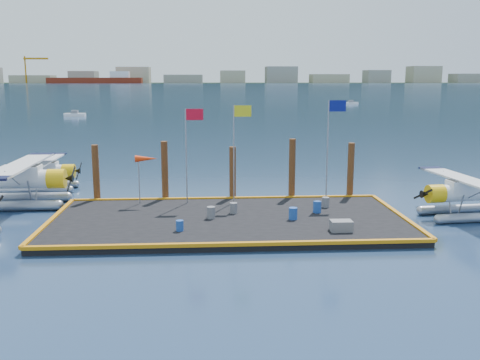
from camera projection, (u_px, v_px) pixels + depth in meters
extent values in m
plane|color=navy|center=(229.00, 224.00, 30.72)|extent=(4000.00, 4000.00, 0.00)
cube|color=black|center=(229.00, 221.00, 30.68)|extent=(20.00, 10.00, 0.40)
cube|color=black|center=(207.00, 82.00, 1109.05)|extent=(3000.00, 500.00, 0.30)
cube|color=#63160E|center=(95.00, 81.00, 861.95)|extent=(150.00, 22.00, 10.00)
cube|color=silver|center=(120.00, 75.00, 862.72)|extent=(30.00, 16.00, 12.00)
cylinder|color=#C3760B|center=(26.00, 70.00, 885.51)|extent=(2.40, 2.40, 44.00)
cube|color=black|center=(206.00, 34.00, 1380.59)|extent=(2200.00, 500.00, 240.00)
cone|color=black|center=(80.00, 81.00, 1479.64)|extent=(1400.00, 1400.00, 520.00)
cone|color=black|center=(189.00, 81.00, 1547.09)|extent=(1300.00, 1300.00, 430.00)
cone|color=black|center=(333.00, 81.00, 1473.65)|extent=(1100.00, 1100.00, 360.00)
cone|color=slate|center=(386.00, 80.00, 2233.46)|extent=(1300.00, 1300.00, 560.00)
cone|color=slate|center=(467.00, 80.00, 2153.87)|extent=(1000.00, 1000.00, 420.00)
cylinder|color=#91949E|center=(16.00, 198.00, 36.07)|extent=(6.85, 0.78, 0.66)
cylinder|color=#91949E|center=(3.00, 206.00, 33.69)|extent=(6.85, 0.78, 0.66)
cylinder|color=silver|center=(11.00, 179.00, 34.62)|extent=(5.15, 1.30, 1.21)
cube|color=silver|center=(21.00, 173.00, 34.60)|extent=(2.45, 1.26, 0.99)
cube|color=black|center=(26.00, 170.00, 34.58)|extent=(1.56, 1.19, 0.61)
cylinder|color=yellow|center=(57.00, 179.00, 34.84)|extent=(1.13, 1.30, 1.28)
cube|color=black|center=(71.00, 178.00, 34.92)|extent=(0.11, 2.46, 1.24)
cube|color=silver|center=(21.00, 165.00, 34.49)|extent=(1.83, 9.96, 0.13)
cube|color=black|center=(42.00, 155.00, 39.14)|extent=(1.67, 1.02, 0.14)
cylinder|color=#91949E|center=(39.00, 185.00, 40.78)|extent=(5.51, 0.59, 0.53)
cylinder|color=#91949E|center=(32.00, 190.00, 38.87)|extent=(5.51, 0.59, 0.53)
cylinder|color=silver|center=(37.00, 171.00, 39.61)|extent=(4.14, 1.02, 0.98)
cube|color=silver|center=(44.00, 167.00, 39.59)|extent=(1.96, 1.00, 0.80)
cube|color=black|center=(47.00, 165.00, 39.58)|extent=(1.25, 0.95, 0.49)
cylinder|color=yellow|center=(69.00, 171.00, 39.78)|extent=(0.90, 1.04, 1.03)
cube|color=black|center=(79.00, 171.00, 39.83)|extent=(0.07, 1.98, 1.00)
cube|color=silver|center=(44.00, 161.00, 39.51)|extent=(1.42, 8.01, 0.11)
cube|color=black|center=(57.00, 154.00, 43.25)|extent=(1.34, 0.81, 0.12)
cube|color=black|center=(27.00, 170.00, 35.77)|extent=(1.34, 0.81, 0.12)
cylinder|color=#91949E|center=(465.00, 209.00, 33.21)|extent=(5.85, 1.12, 0.56)
cylinder|color=silver|center=(473.00, 192.00, 31.94)|extent=(4.44, 1.45, 1.03)
cube|color=silver|center=(465.00, 187.00, 31.79)|extent=(2.16, 1.23, 0.84)
cube|color=black|center=(461.00, 184.00, 31.71)|extent=(1.40, 1.11, 0.52)
cylinder|color=yellow|center=(435.00, 194.00, 31.56)|extent=(1.04, 1.17, 1.09)
cube|color=black|center=(423.00, 194.00, 31.44)|extent=(0.26, 2.09, 1.05)
cube|color=silver|center=(466.00, 180.00, 31.71)|extent=(2.22, 8.55, 0.11)
cube|color=black|center=(431.00, 168.00, 35.62)|extent=(1.48, 0.98, 0.12)
cylinder|color=slate|center=(211.00, 213.00, 30.44)|extent=(0.48, 0.48, 0.68)
cylinder|color=#1C469C|center=(293.00, 214.00, 30.21)|extent=(0.48, 0.48, 0.68)
cylinder|color=#1C469C|center=(317.00, 207.00, 31.75)|extent=(0.48, 0.48, 0.68)
cylinder|color=#1C469C|center=(180.00, 226.00, 27.96)|extent=(0.40, 0.40, 0.56)
cylinder|color=slate|center=(326.00, 202.00, 33.09)|extent=(0.44, 0.44, 0.62)
cylinder|color=slate|center=(234.00, 208.00, 31.60)|extent=(0.44, 0.44, 0.63)
cube|color=slate|center=(341.00, 226.00, 27.93)|extent=(1.12, 0.75, 0.56)
cylinder|color=gray|center=(186.00, 157.00, 33.65)|extent=(0.08, 0.08, 6.00)
cube|color=red|center=(194.00, 114.00, 33.19)|extent=(1.10, 0.03, 0.70)
cylinder|color=gray|center=(234.00, 155.00, 33.82)|extent=(0.08, 0.08, 6.20)
cube|color=yellow|center=(243.00, 111.00, 33.33)|extent=(1.10, 0.03, 0.70)
cylinder|color=gray|center=(327.00, 152.00, 34.16)|extent=(0.08, 0.08, 6.50)
cube|color=navy|center=(337.00, 106.00, 33.65)|extent=(1.10, 0.03, 0.70)
cylinder|color=gray|center=(139.00, 181.00, 33.75)|extent=(0.07, 0.07, 3.00)
cone|color=red|center=(146.00, 159.00, 33.52)|extent=(1.40, 0.44, 0.44)
cylinder|color=#482A14|center=(96.00, 175.00, 35.11)|extent=(0.44, 0.44, 4.00)
cylinder|color=#482A14|center=(165.00, 173.00, 35.37)|extent=(0.44, 0.44, 4.20)
cylinder|color=#482A14|center=(233.00, 175.00, 35.69)|extent=(0.44, 0.44, 3.80)
cylinder|color=#482A14|center=(292.00, 171.00, 35.88)|extent=(0.44, 0.44, 4.30)
cylinder|color=#482A14|center=(351.00, 172.00, 36.16)|extent=(0.44, 0.44, 4.00)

